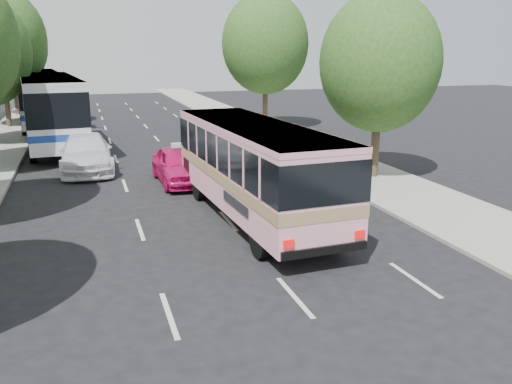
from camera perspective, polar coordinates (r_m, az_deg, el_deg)
name	(u,v)px	position (r m, az deg, el deg)	size (l,w,h in m)	color
ground	(230,270)	(14.21, -2.72, -8.17)	(120.00, 120.00, 0.00)	black
sidewalk_right	(277,137)	(35.16, 2.26, 5.83)	(4.00, 90.00, 0.12)	#9E998E
tree_left_e	(0,36)	(42.91, -25.33, 14.64)	(6.30, 6.30, 9.82)	#38281E
tree_left_f	(11,43)	(50.88, -24.38, 14.06)	(5.88, 5.88, 9.16)	#38281E
tree_right_near	(383,57)	(23.89, 13.17, 13.62)	(5.10, 5.10, 7.95)	#38281E
tree_right_far	(267,40)	(38.65, 1.13, 15.67)	(6.00, 6.00, 9.35)	#38281E
pink_bus	(254,161)	(17.81, -0.21, 3.30)	(3.12, 10.15, 3.20)	pink
pink_taxi	(179,165)	(23.27, -8.16, 2.82)	(1.82, 4.52, 1.54)	#D11260
white_pickup	(86,153)	(26.62, -17.45, 3.93)	(2.33, 5.73, 1.66)	white
tour_coach_front	(50,105)	(33.85, -20.82, 8.58)	(4.22, 13.68, 4.03)	silver
tour_coach_rear	(39,94)	(42.83, -21.88, 9.54)	(4.25, 13.48, 3.97)	silver
taxi_roof_sign	(178,145)	(23.11, -8.24, 4.91)	(0.55, 0.18, 0.18)	silver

